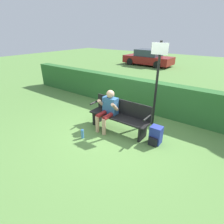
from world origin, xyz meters
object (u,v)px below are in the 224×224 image
backpack (156,136)px  signpost (157,79)px  parked_car (148,58)px  person_seated (108,108)px  water_bottle (82,134)px  park_bench (120,115)px

backpack → signpost: size_ratio=0.19×
signpost → parked_car: bearing=116.5°
backpack → parked_car: 11.63m
person_seated → water_bottle: (-0.23, -0.86, -0.53)m
park_bench → parked_car: parked_car is taller
water_bottle → parked_car: parked_car is taller
person_seated → backpack: (1.46, 0.09, -0.43)m
person_seated → signpost: bearing=45.4°
water_bottle → parked_car: size_ratio=0.07×
backpack → water_bottle: backpack is taller
backpack → water_bottle: 1.95m
water_bottle → signpost: 2.57m
water_bottle → parked_car: (-3.52, 11.33, 0.48)m
park_bench → water_bottle: park_bench is taller
backpack → water_bottle: bearing=-150.8°
park_bench → person_seated: person_seated is taller
person_seated → parked_car: (-3.76, 10.47, -0.05)m
person_seated → signpost: signpost is taller
park_bench → person_seated: 0.39m
parked_car → park_bench: bearing=-65.5°
park_bench → parked_car: 11.12m
park_bench → backpack: (1.15, -0.04, -0.24)m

